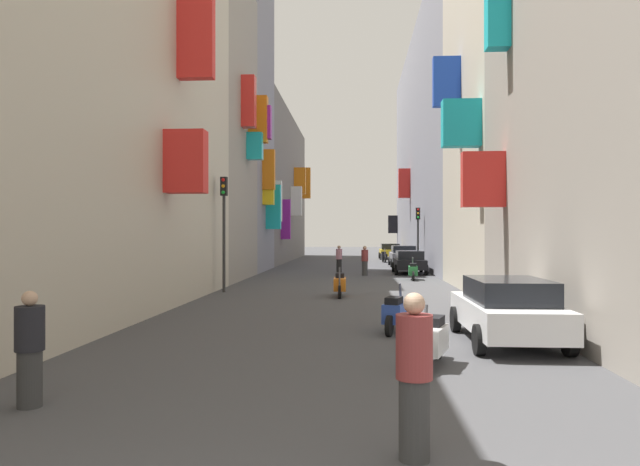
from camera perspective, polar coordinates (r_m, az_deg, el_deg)
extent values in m
plane|color=#424244|center=(32.58, 2.44, -4.18)|extent=(140.00, 140.00, 0.00)
cube|color=#BCB29E|center=(17.08, -28.40, 16.30)|extent=(6.00, 22.79, 14.28)
cube|color=red|center=(17.75, -13.14, 6.88)|extent=(1.21, 0.60, 1.87)
cube|color=red|center=(19.82, -12.18, 18.63)|extent=(1.15, 0.41, 2.82)
cube|color=gray|center=(30.74, -13.04, 10.14)|extent=(6.00, 7.40, 15.57)
cube|color=orange|center=(31.15, -6.13, 11.11)|extent=(0.99, 0.62, 2.45)
cube|color=red|center=(29.54, -7.07, 12.77)|extent=(0.67, 0.65, 2.56)
cube|color=purple|center=(31.25, -5.93, 10.82)|extent=(1.17, 0.56, 1.75)
cube|color=#19B2BF|center=(30.43, -6.47, 8.54)|extent=(0.81, 0.55, 1.40)
cube|color=gray|center=(37.79, -9.89, 11.02)|extent=(6.00, 6.75, 19.21)
cube|color=yellow|center=(35.20, -5.12, 3.95)|extent=(0.67, 0.55, 1.41)
cube|color=orange|center=(35.22, -5.09, 6.26)|extent=(0.73, 0.54, 2.42)
cube|color=#19B2BF|center=(36.38, -4.63, 2.59)|extent=(0.91, 0.59, 2.79)
cube|color=white|center=(38.22, -4.36, 3.16)|extent=(0.74, 0.46, 2.70)
cube|color=slate|center=(51.85, -6.01, 4.38)|extent=(6.00, 23.06, 12.74)
cube|color=purple|center=(43.31, -3.42, 1.36)|extent=(0.71, 0.47, 2.98)
cube|color=orange|center=(52.48, -2.01, 5.18)|extent=(1.05, 0.43, 2.40)
cube|color=white|center=(50.01, -2.34, 3.18)|extent=(0.93, 0.60, 2.53)
cube|color=orange|center=(59.40, -1.40, 4.96)|extent=(0.93, 0.56, 3.15)
cube|color=#19B2BF|center=(18.19, 17.17, 20.77)|extent=(0.65, 0.51, 2.50)
cube|color=red|center=(17.51, 15.85, 5.11)|extent=(1.24, 0.38, 1.61)
cube|color=#BCB29E|center=(26.34, 20.31, 14.72)|extent=(6.00, 9.45, 18.12)
cube|color=#19B2BF|center=(21.01, 13.80, 10.48)|extent=(1.32, 0.60, 1.63)
cube|color=blue|center=(25.32, 12.43, 14.39)|extent=(1.13, 0.38, 2.08)
cube|color=gray|center=(46.85, 12.73, 7.98)|extent=(6.00, 33.36, 17.80)
cube|color=red|center=(47.20, 8.35, 4.89)|extent=(0.94, 0.59, 2.35)
cube|color=black|center=(61.63, 7.22, 0.86)|extent=(0.98, 0.63, 1.88)
cube|color=slate|center=(41.98, 8.21, -2.39)|extent=(1.78, 4.43, 0.68)
cube|color=black|center=(41.74, 8.24, -1.59)|extent=(1.57, 2.48, 0.50)
cylinder|color=black|center=(43.39, 6.89, -2.76)|extent=(0.18, 0.60, 0.60)
cylinder|color=black|center=(43.53, 9.23, -2.75)|extent=(0.18, 0.60, 0.60)
cylinder|color=black|center=(40.47, 7.12, -2.96)|extent=(0.18, 0.60, 0.60)
cylinder|color=black|center=(40.62, 9.63, -2.95)|extent=(0.18, 0.60, 0.60)
cube|color=white|center=(13.02, 17.95, -7.72)|extent=(1.69, 4.04, 0.59)
cube|color=black|center=(12.76, 18.18, -5.44)|extent=(1.49, 2.26, 0.49)
cylinder|color=black|center=(14.18, 13.26, -8.30)|extent=(0.18, 0.60, 0.60)
cylinder|color=black|center=(14.55, 19.91, -8.09)|extent=(0.18, 0.60, 0.60)
cylinder|color=black|center=(11.59, 15.49, -10.15)|extent=(0.18, 0.60, 0.60)
cylinder|color=black|center=(12.05, 23.50, -9.77)|extent=(0.18, 0.60, 0.60)
cube|color=gold|center=(53.54, 6.95, -1.94)|extent=(1.83, 3.95, 0.60)
cube|color=black|center=(53.33, 6.96, -1.34)|extent=(1.61, 2.21, 0.53)
cylinder|color=black|center=(54.81, 5.92, -2.21)|extent=(0.18, 0.60, 0.60)
cylinder|color=black|center=(54.91, 7.82, -2.20)|extent=(0.18, 0.60, 0.60)
cylinder|color=black|center=(52.21, 6.03, -2.31)|extent=(0.18, 0.60, 0.60)
cylinder|color=black|center=(52.31, 8.03, -2.31)|extent=(0.18, 0.60, 0.60)
cube|color=black|center=(34.17, 8.83, -3.02)|extent=(1.67, 3.97, 0.55)
cube|color=black|center=(33.95, 8.86, -2.16)|extent=(1.47, 2.22, 0.49)
cylinder|color=black|center=(35.43, 7.29, -3.37)|extent=(0.18, 0.60, 0.60)
cylinder|color=black|center=(35.57, 9.98, -3.35)|extent=(0.18, 0.60, 0.60)
cylinder|color=black|center=(32.82, 7.58, -3.63)|extent=(0.18, 0.60, 0.60)
cylinder|color=black|center=(32.98, 10.48, -3.61)|extent=(0.18, 0.60, 0.60)
cube|color=silver|center=(10.47, 10.96, -10.33)|extent=(0.74, 1.11, 0.45)
cube|color=black|center=(10.60, 11.16, -8.53)|extent=(0.48, 0.63, 0.16)
cylinder|color=#4C4C51|center=(9.92, 10.37, -9.00)|extent=(0.14, 0.28, 0.68)
cylinder|color=black|center=(9.89, 10.22, -12.26)|extent=(0.25, 0.49, 0.48)
cylinder|color=black|center=(11.13, 11.61, -10.90)|extent=(0.25, 0.49, 0.48)
cube|color=black|center=(47.40, 6.36, -2.34)|extent=(0.54, 1.12, 0.45)
cube|color=black|center=(47.59, 6.33, -1.96)|extent=(0.37, 0.59, 0.16)
cylinder|color=#4C4C51|center=(46.85, 6.45, -1.97)|extent=(0.08, 0.28, 0.68)
cylinder|color=black|center=(46.74, 6.47, -2.65)|extent=(0.14, 0.49, 0.48)
cylinder|color=black|center=(48.07, 6.25, -2.57)|extent=(0.14, 0.49, 0.48)
cube|color=#2D4CAD|center=(13.88, 7.52, -7.80)|extent=(0.73, 1.13, 0.45)
cube|color=black|center=(13.65, 7.33, -6.63)|extent=(0.47, 0.63, 0.16)
cylinder|color=#4C4C51|center=(14.35, 8.00, -6.24)|extent=(0.14, 0.28, 0.68)
cylinder|color=black|center=(14.54, 8.11, -8.34)|extent=(0.24, 0.49, 0.48)
cylinder|color=black|center=(13.28, 6.87, -9.13)|extent=(0.24, 0.49, 0.48)
cube|color=#287F3D|center=(29.49, 9.20, -3.71)|extent=(0.52, 1.22, 0.45)
cube|color=black|center=(29.25, 9.21, -3.14)|extent=(0.36, 0.58, 0.16)
cylinder|color=#4C4C51|center=(30.07, 9.17, -3.02)|extent=(0.08, 0.28, 0.68)
cylinder|color=black|center=(30.25, 9.16, -4.04)|extent=(0.13, 0.49, 0.48)
cylinder|color=black|center=(28.76, 9.24, -4.25)|extent=(0.13, 0.49, 0.48)
cube|color=orange|center=(21.40, 1.98, -5.08)|extent=(0.45, 1.18, 0.45)
cube|color=black|center=(21.60, 1.99, -4.22)|extent=(0.33, 0.56, 0.16)
cylinder|color=#4C4C51|center=(20.79, 1.95, -4.33)|extent=(0.06, 0.27, 0.68)
cylinder|color=black|center=(20.69, 1.94, -5.87)|extent=(0.11, 0.48, 0.48)
cylinder|color=black|center=(22.15, 2.01, -5.49)|extent=(0.11, 0.48, 0.48)
cylinder|color=black|center=(35.06, 1.90, -3.25)|extent=(0.41, 0.41, 0.79)
cylinder|color=pink|center=(35.03, 1.90, -2.10)|extent=(0.49, 0.49, 0.62)
sphere|color=tan|center=(35.02, 1.90, -1.42)|extent=(0.21, 0.21, 0.21)
cylinder|color=#3D3D3D|center=(32.23, 4.46, -3.51)|extent=(0.36, 0.36, 0.80)
cylinder|color=maroon|center=(32.19, 4.46, -2.23)|extent=(0.43, 0.43, 0.64)
sphere|color=tan|center=(32.18, 4.46, -1.47)|extent=(0.22, 0.22, 0.22)
cylinder|color=#323232|center=(8.87, -26.81, -12.76)|extent=(0.39, 0.39, 0.76)
cylinder|color=black|center=(8.75, -26.81, -8.42)|extent=(0.46, 0.46, 0.60)
sphere|color=tan|center=(8.70, -26.81, -5.80)|extent=(0.21, 0.21, 0.21)
cylinder|color=#373737|center=(6.29, 9.32, -17.75)|extent=(0.45, 0.45, 0.84)
cylinder|color=maroon|center=(6.11, 9.31, -11.05)|extent=(0.54, 0.54, 0.66)
sphere|color=tan|center=(6.04, 9.31, -6.91)|extent=(0.23, 0.23, 0.23)
cylinder|color=#2D2D2D|center=(37.30, 9.68, -1.16)|extent=(0.12, 0.12, 3.25)
cube|color=black|center=(37.32, 9.68, 1.91)|extent=(0.26, 0.26, 0.75)
sphere|color=red|center=(37.19, 9.70, 2.30)|extent=(0.14, 0.14, 0.14)
sphere|color=orange|center=(37.18, 9.70, 1.92)|extent=(0.14, 0.14, 0.14)
sphere|color=green|center=(37.17, 9.70, 1.53)|extent=(0.14, 0.14, 0.14)
cylinder|color=#2D2D2D|center=(23.32, -9.49, -1.07)|extent=(0.12, 0.12, 3.85)
cube|color=black|center=(23.39, -9.49, 4.58)|extent=(0.26, 0.26, 0.75)
sphere|color=red|center=(23.28, -9.57, 5.22)|extent=(0.14, 0.14, 0.14)
sphere|color=orange|center=(23.26, -9.57, 4.61)|extent=(0.14, 0.14, 0.14)
sphere|color=green|center=(23.24, -9.57, 3.99)|extent=(0.14, 0.14, 0.14)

